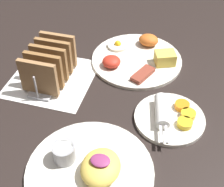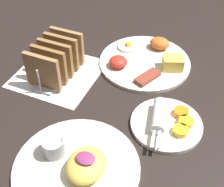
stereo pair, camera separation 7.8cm
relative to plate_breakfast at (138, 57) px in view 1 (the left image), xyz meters
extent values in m
plane|color=black|center=(-0.03, -0.21, -0.01)|extent=(3.00, 3.00, 0.00)
cube|color=white|center=(-0.21, -0.15, -0.01)|extent=(0.22, 0.22, 0.00)
cylinder|color=silver|center=(0.00, 0.00, -0.01)|extent=(0.26, 0.26, 0.01)
cube|color=#E5C64C|center=(0.08, 0.00, 0.02)|extent=(0.07, 0.06, 0.04)
ellipsoid|color=#C66023|center=(0.02, 0.08, 0.02)|extent=(0.06, 0.05, 0.03)
cylinder|color=#F4EACC|center=(-0.07, 0.04, 0.00)|extent=(0.06, 0.06, 0.01)
sphere|color=yellow|center=(-0.07, 0.04, 0.01)|extent=(0.02, 0.02, 0.02)
ellipsoid|color=red|center=(-0.06, -0.06, 0.01)|extent=(0.05, 0.05, 0.03)
cube|color=brown|center=(0.03, -0.08, 0.00)|extent=(0.06, 0.08, 0.01)
cylinder|color=silver|center=(0.12, -0.21, -0.01)|extent=(0.17, 0.17, 0.01)
cylinder|color=gold|center=(0.16, -0.23, 0.01)|extent=(0.04, 0.04, 0.01)
cylinder|color=gold|center=(0.17, -0.20, 0.01)|extent=(0.04, 0.04, 0.01)
cylinder|color=orange|center=(0.15, -0.17, 0.01)|extent=(0.04, 0.04, 0.01)
cylinder|color=white|center=(0.10, -0.21, 0.01)|extent=(0.05, 0.10, 0.03)
cube|color=silver|center=(0.12, -0.28, 0.01)|extent=(0.02, 0.05, 0.00)
cube|color=silver|center=(0.11, -0.28, 0.01)|extent=(0.02, 0.05, 0.00)
cylinder|color=silver|center=(-0.01, -0.40, -0.01)|extent=(0.27, 0.27, 0.01)
ellipsoid|color=#EAC651|center=(0.01, -0.40, 0.02)|extent=(0.08, 0.10, 0.04)
ellipsoid|color=#8C3366|center=(0.01, -0.40, 0.04)|extent=(0.04, 0.03, 0.01)
cylinder|color=#99999E|center=(-0.07, -0.39, 0.02)|extent=(0.05, 0.05, 0.04)
cylinder|color=white|center=(-0.07, -0.39, 0.03)|extent=(0.04, 0.04, 0.01)
cube|color=#B7B7BC|center=(-0.21, -0.15, -0.01)|extent=(0.06, 0.18, 0.01)
cube|color=#986F46|center=(-0.21, -0.21, 0.05)|extent=(0.10, 0.01, 0.10)
cube|color=brown|center=(-0.21, -0.18, 0.05)|extent=(0.10, 0.01, 0.10)
cube|color=brown|center=(-0.21, -0.15, 0.05)|extent=(0.10, 0.01, 0.10)
cube|color=olive|center=(-0.21, -0.11, 0.05)|extent=(0.10, 0.01, 0.10)
cube|color=#966D44|center=(-0.21, -0.08, 0.05)|extent=(0.10, 0.01, 0.10)
cylinder|color=#B7B7BC|center=(-0.21, -0.23, 0.03)|extent=(0.01, 0.00, 0.07)
cylinder|color=#B7B7BC|center=(-0.21, -0.06, 0.03)|extent=(0.01, 0.01, 0.07)
camera|label=1|loc=(0.13, -0.74, 0.55)|focal=50.00mm
camera|label=2|loc=(0.20, -0.71, 0.55)|focal=50.00mm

